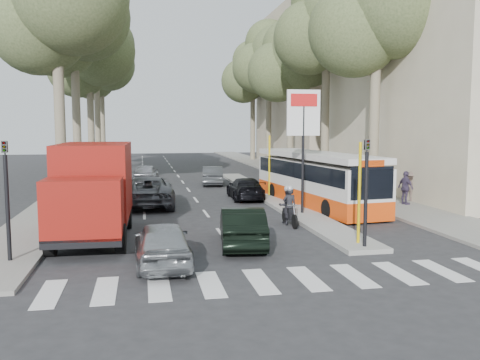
# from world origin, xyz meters

# --- Properties ---
(ground) EXTENTS (120.00, 120.00, 0.00)m
(ground) POSITION_xyz_m (0.00, 0.00, 0.00)
(ground) COLOR #28282B
(ground) RESTS_ON ground
(sidewalk_right) EXTENTS (3.20, 70.00, 0.12)m
(sidewalk_right) POSITION_xyz_m (8.60, 25.00, 0.06)
(sidewalk_right) COLOR gray
(sidewalk_right) RESTS_ON ground
(median_left) EXTENTS (2.40, 64.00, 0.12)m
(median_left) POSITION_xyz_m (-8.00, 28.00, 0.06)
(median_left) COLOR gray
(median_left) RESTS_ON ground
(traffic_island) EXTENTS (1.50, 26.00, 0.16)m
(traffic_island) POSITION_xyz_m (3.25, 11.00, 0.08)
(traffic_island) COLOR gray
(traffic_island) RESTS_ON ground
(building_near) EXTENTS (11.00, 18.00, 18.00)m
(building_near) POSITION_xyz_m (15.50, 12.00, 9.00)
(building_near) COLOR beige
(building_near) RESTS_ON ground
(building_far) EXTENTS (11.00, 20.00, 16.00)m
(building_far) POSITION_xyz_m (15.50, 34.00, 8.00)
(building_far) COLOR #B7A88E
(building_far) RESTS_ON ground
(billboard) EXTENTS (1.50, 12.10, 5.60)m
(billboard) POSITION_xyz_m (3.25, 5.00, 3.70)
(billboard) COLOR yellow
(billboard) RESTS_ON ground
(traffic_light_island) EXTENTS (0.16, 0.41, 3.60)m
(traffic_light_island) POSITION_xyz_m (3.25, -1.50, 2.49)
(traffic_light_island) COLOR black
(traffic_light_island) RESTS_ON ground
(traffic_light_left) EXTENTS (0.16, 0.41, 3.60)m
(traffic_light_left) POSITION_xyz_m (-7.60, -1.00, 2.49)
(traffic_light_left) COLOR black
(traffic_light_left) RESTS_ON ground
(tree_l_a) EXTENTS (7.40, 7.20, 14.10)m
(tree_l_a) POSITION_xyz_m (-7.87, 12.11, 10.38)
(tree_l_a) COLOR #6B604C
(tree_l_a) RESTS_ON ground
(tree_l_b) EXTENTS (7.40, 7.20, 14.88)m
(tree_l_b) POSITION_xyz_m (-7.97, 20.11, 11.07)
(tree_l_b) COLOR #6B604C
(tree_l_b) RESTS_ON ground
(tree_l_c) EXTENTS (7.40, 7.20, 13.71)m
(tree_l_c) POSITION_xyz_m (-7.77, 28.11, 10.04)
(tree_l_c) COLOR #6B604C
(tree_l_c) RESTS_ON ground
(tree_l_d) EXTENTS (7.40, 7.20, 15.66)m
(tree_l_d) POSITION_xyz_m (-7.87, 36.11, 11.76)
(tree_l_d) COLOR #6B604C
(tree_l_d) RESTS_ON ground
(tree_l_e) EXTENTS (7.40, 7.20, 14.49)m
(tree_l_e) POSITION_xyz_m (-7.97, 44.11, 10.73)
(tree_l_e) COLOR #6B604C
(tree_l_e) RESTS_ON ground
(tree_r_a) EXTENTS (7.40, 7.20, 14.10)m
(tree_r_a) POSITION_xyz_m (9.13, 10.11, 10.38)
(tree_r_a) COLOR #6B604C
(tree_r_a) RESTS_ON ground
(tree_r_b) EXTENTS (7.40, 7.20, 15.27)m
(tree_r_b) POSITION_xyz_m (9.23, 18.11, 11.42)
(tree_r_b) COLOR #6B604C
(tree_r_b) RESTS_ON ground
(tree_r_c) EXTENTS (7.40, 7.20, 13.32)m
(tree_r_c) POSITION_xyz_m (9.03, 26.11, 9.69)
(tree_r_c) COLOR #6B604C
(tree_r_c) RESTS_ON ground
(tree_r_d) EXTENTS (7.40, 7.20, 14.88)m
(tree_r_d) POSITION_xyz_m (9.13, 34.11, 11.07)
(tree_r_d) COLOR #6B604C
(tree_r_d) RESTS_ON ground
(tree_r_e) EXTENTS (7.40, 7.20, 14.10)m
(tree_r_e) POSITION_xyz_m (9.23, 42.11, 10.38)
(tree_r_e) COLOR #6B604C
(tree_r_e) RESTS_ON ground
(silver_hatchback) EXTENTS (1.66, 3.90, 1.31)m
(silver_hatchback) POSITION_xyz_m (-3.23, -2.00, 0.66)
(silver_hatchback) COLOR #999CA0
(silver_hatchback) RESTS_ON ground
(dark_hatchback) EXTENTS (1.91, 4.17, 1.33)m
(dark_hatchback) POSITION_xyz_m (-0.50, -0.07, 0.66)
(dark_hatchback) COLOR black
(dark_hatchback) RESTS_ON ground
(queue_car_a) EXTENTS (2.57, 5.47, 1.51)m
(queue_car_a) POSITION_xyz_m (-3.50, 9.26, 0.76)
(queue_car_a) COLOR #505258
(queue_car_a) RESTS_ON ground
(queue_car_b) EXTENTS (1.82, 4.19, 1.20)m
(queue_car_b) POSITION_xyz_m (1.80, 10.64, 0.60)
(queue_car_b) COLOR black
(queue_car_b) RESTS_ON ground
(queue_car_c) EXTENTS (2.03, 4.12, 1.35)m
(queue_car_c) POSITION_xyz_m (-3.50, 19.82, 0.68)
(queue_car_c) COLOR #A0A2A8
(queue_car_c) RESTS_ON ground
(queue_car_d) EXTENTS (1.82, 4.01, 1.27)m
(queue_car_d) POSITION_xyz_m (1.00, 17.90, 0.64)
(queue_car_d) COLOR #474A4E
(queue_car_d) RESTS_ON ground
(queue_car_e) EXTENTS (1.92, 4.22, 1.20)m
(queue_car_e) POSITION_xyz_m (-6.30, 14.90, 0.60)
(queue_car_e) COLOR black
(queue_car_e) RESTS_ON ground
(red_truck) EXTENTS (2.57, 6.40, 3.39)m
(red_truck) POSITION_xyz_m (-5.47, 2.02, 1.79)
(red_truck) COLOR black
(red_truck) RESTS_ON ground
(city_bus) EXTENTS (3.46, 10.55, 2.73)m
(city_bus) POSITION_xyz_m (4.80, 7.68, 1.44)
(city_bus) COLOR #E0420C
(city_bus) RESTS_ON ground
(motorcycle) EXTENTS (0.69, 1.93, 1.64)m
(motorcycle) POSITION_xyz_m (2.07, 3.21, 0.75)
(motorcycle) COLOR black
(motorcycle) RESTS_ON ground
(pedestrian_near) EXTENTS (0.71, 1.07, 1.68)m
(pedestrian_near) POSITION_xyz_m (9.12, 6.55, 0.96)
(pedestrian_near) COLOR #423753
(pedestrian_near) RESTS_ON sidewalk_right
(pedestrian_far) EXTENTS (1.07, 0.91, 1.54)m
(pedestrian_far) POSITION_xyz_m (10.00, 7.59, 0.89)
(pedestrian_far) COLOR brown
(pedestrian_far) RESTS_ON sidewalk_right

